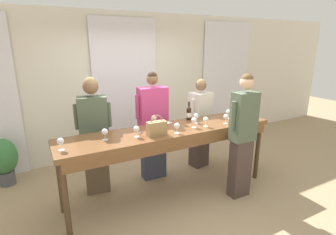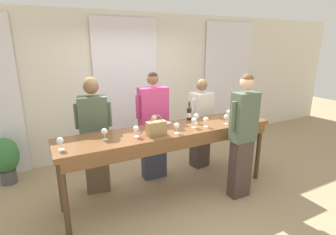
{
  "view_description": "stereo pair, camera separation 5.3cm",
  "coord_description": "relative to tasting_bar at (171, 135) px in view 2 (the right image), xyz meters",
  "views": [
    {
      "loc": [
        -1.71,
        -3.12,
        2.22
      ],
      "look_at": [
        0.0,
        0.07,
        1.19
      ],
      "focal_mm": 28.0,
      "sensor_mm": 36.0,
      "label": 1
    },
    {
      "loc": [
        -1.66,
        -3.14,
        2.22
      ],
      "look_at": [
        0.0,
        0.07,
        1.19
      ],
      "focal_mm": 28.0,
      "sensor_mm": 36.0,
      "label": 2
    }
  ],
  "objects": [
    {
      "name": "wine_glass_front_left",
      "position": [
        1.09,
        0.04,
        0.2
      ],
      "size": [
        0.08,
        0.08,
        0.15
      ],
      "color": "white",
      "rests_on": "tasting_bar"
    },
    {
      "name": "wine_glass_front_mid",
      "position": [
        -0.13,
        0.3,
        0.2
      ],
      "size": [
        0.08,
        0.08,
        0.15
      ],
      "color": "white",
      "rests_on": "tasting_bar"
    },
    {
      "name": "napkin",
      "position": [
        0.09,
        0.3,
        0.1
      ],
      "size": [
        0.15,
        0.15,
        0.0
      ],
      "color": "white",
      "rests_on": "tasting_bar"
    },
    {
      "name": "potted_plant",
      "position": [
        -2.21,
        1.5,
        -0.5
      ],
      "size": [
        0.41,
        0.41,
        0.78
      ],
      "color": "#4C4C51",
      "rests_on": "ground_plane"
    },
    {
      "name": "handbag",
      "position": [
        -0.29,
        -0.14,
        0.2
      ],
      "size": [
        0.26,
        0.11,
        0.28
      ],
      "color": "#997A4C",
      "rests_on": "tasting_bar"
    },
    {
      "name": "wine_glass_back_left",
      "position": [
        -0.94,
        0.02,
        0.2
      ],
      "size": [
        0.08,
        0.08,
        0.15
      ],
      "color": "white",
      "rests_on": "tasting_bar"
    },
    {
      "name": "guest_cream_sweater",
      "position": [
        0.93,
        0.61,
        -0.12
      ],
      "size": [
        0.47,
        0.33,
        1.62
      ],
      "color": "#473833",
      "rests_on": "ground_plane"
    },
    {
      "name": "curtain_panel_center",
      "position": [
        0.0,
        1.85,
        0.4
      ],
      "size": [
        1.31,
        0.03,
        2.69
      ],
      "color": "white",
      "rests_on": "ground_plane"
    },
    {
      "name": "ground_plane",
      "position": [
        0.0,
        0.02,
        -0.94
      ],
      "size": [
        18.0,
        18.0,
        0.0
      ],
      "primitive_type": "plane",
      "color": "tan"
    },
    {
      "name": "wine_glass_near_host",
      "position": [
        -0.01,
        -0.19,
        0.2
      ],
      "size": [
        0.08,
        0.08,
        0.15
      ],
      "color": "white",
      "rests_on": "tasting_bar"
    },
    {
      "name": "wine_glass_center_right",
      "position": [
        0.49,
        0.09,
        0.2
      ],
      "size": [
        0.08,
        0.08,
        0.15
      ],
      "color": "white",
      "rests_on": "tasting_bar"
    },
    {
      "name": "tasting_bar",
      "position": [
        0.0,
        0.0,
        0.0
      ],
      "size": [
        3.16,
        0.69,
        1.04
      ],
      "color": "brown",
      "rests_on": "ground_plane"
    },
    {
      "name": "wall_back",
      "position": [
        0.0,
        1.92,
        0.46
      ],
      "size": [
        12.0,
        0.06,
        2.8
      ],
      "color": "silver",
      "rests_on": "ground_plane"
    },
    {
      "name": "wine_glass_by_bottle",
      "position": [
        -0.55,
        -0.07,
        0.2
      ],
      "size": [
        0.08,
        0.08,
        0.15
      ],
      "color": "white",
      "rests_on": "tasting_bar"
    },
    {
      "name": "curtain_panel_right",
      "position": [
        2.53,
        1.85,
        0.4
      ],
      "size": [
        1.31,
        0.03,
        2.69
      ],
      "color": "white",
      "rests_on": "ground_plane"
    },
    {
      "name": "pen",
      "position": [
        -0.43,
        0.05,
        0.1
      ],
      "size": [
        0.1,
        0.12,
        0.01
      ],
      "color": "#193399",
      "rests_on": "tasting_bar"
    },
    {
      "name": "wine_glass_center_mid",
      "position": [
        0.33,
        -0.09,
        0.2
      ],
      "size": [
        0.08,
        0.08,
        0.15
      ],
      "color": "white",
      "rests_on": "tasting_bar"
    },
    {
      "name": "host_pouring",
      "position": [
        0.89,
        -0.51,
        0.02
      ],
      "size": [
        0.47,
        0.21,
        1.83
      ],
      "color": "#473833",
      "rests_on": "ground_plane"
    },
    {
      "name": "wine_glass_back_mid",
      "position": [
        1.18,
        0.07,
        0.2
      ],
      "size": [
        0.08,
        0.08,
        0.15
      ],
      "color": "white",
      "rests_on": "tasting_bar"
    },
    {
      "name": "wine_glass_back_right",
      "position": [
        0.86,
        -0.16,
        0.2
      ],
      "size": [
        0.08,
        0.08,
        0.15
      ],
      "color": "white",
      "rests_on": "tasting_bar"
    },
    {
      "name": "wine_glass_center_left",
      "position": [
        0.5,
        -0.14,
        0.2
      ],
      "size": [
        0.08,
        0.08,
        0.15
      ],
      "color": "white",
      "rests_on": "tasting_bar"
    },
    {
      "name": "wine_glass_front_right",
      "position": [
        -1.47,
        -0.07,
        0.2
      ],
      "size": [
        0.08,
        0.08,
        0.15
      ],
      "color": "white",
      "rests_on": "tasting_bar"
    },
    {
      "name": "guest_olive_jacket",
      "position": [
        -0.95,
        0.61,
        -0.03
      ],
      "size": [
        0.52,
        0.32,
        1.77
      ],
      "color": "brown",
      "rests_on": "ground_plane"
    },
    {
      "name": "guest_pink_top",
      "position": [
        -0.0,
        0.61,
        -0.04
      ],
      "size": [
        0.57,
        0.26,
        1.79
      ],
      "color": "#383D51",
      "rests_on": "ground_plane"
    },
    {
      "name": "wine_bottle",
      "position": [
        0.48,
        0.28,
        0.2
      ],
      "size": [
        0.07,
        0.07,
        0.29
      ],
      "color": "black",
      "rests_on": "tasting_bar"
    }
  ]
}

